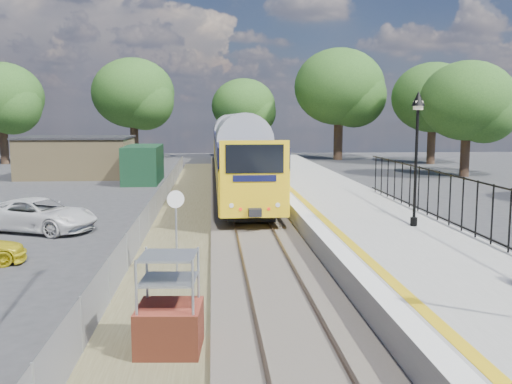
{
  "coord_description": "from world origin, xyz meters",
  "views": [
    {
      "loc": [
        -1.63,
        -12.87,
        4.65
      ],
      "look_at": [
        -0.09,
        7.02,
        2.0
      ],
      "focal_mm": 40.0,
      "sensor_mm": 36.0,
      "label": 1
    }
  ],
  "objects": [
    {
      "name": "ground",
      "position": [
        0.0,
        0.0,
        0.0
      ],
      "size": [
        120.0,
        120.0,
        0.0
      ],
      "primitive_type": "plane",
      "color": "#2D2D30",
      "rests_on": "ground"
    },
    {
      "name": "track_bed",
      "position": [
        -0.47,
        9.67,
        0.09
      ],
      "size": [
        5.9,
        80.0,
        0.29
      ],
      "color": "#473F38",
      "rests_on": "ground"
    },
    {
      "name": "platform",
      "position": [
        4.2,
        8.0,
        0.45
      ],
      "size": [
        5.0,
        70.0,
        0.9
      ],
      "primitive_type": "cube",
      "color": "gray",
      "rests_on": "ground"
    },
    {
      "name": "platform_edge",
      "position": [
        2.14,
        8.0,
        0.9
      ],
      "size": [
        0.9,
        70.0,
        0.01
      ],
      "color": "silver",
      "rests_on": "platform"
    },
    {
      "name": "victorian_lamp_north",
      "position": [
        5.3,
        6.0,
        4.3
      ],
      "size": [
        0.44,
        0.44,
        4.6
      ],
      "color": "black",
      "rests_on": "platform"
    },
    {
      "name": "palisade_fence",
      "position": [
        6.55,
        2.24,
        1.84
      ],
      "size": [
        0.12,
        26.0,
        2.0
      ],
      "color": "black",
      "rests_on": "platform"
    },
    {
      "name": "wire_fence",
      "position": [
        -4.2,
        12.0,
        0.6
      ],
      "size": [
        0.06,
        52.0,
        1.2
      ],
      "color": "#999EA3",
      "rests_on": "ground"
    },
    {
      "name": "outbuilding",
      "position": [
        -10.91,
        31.21,
        1.52
      ],
      "size": [
        10.8,
        10.1,
        3.12
      ],
      "color": "#947F53",
      "rests_on": "ground"
    },
    {
      "name": "tree_line",
      "position": [
        1.4,
        42.0,
        6.61
      ],
      "size": [
        56.8,
        43.8,
        11.88
      ],
      "color": "#332319",
      "rests_on": "ground"
    },
    {
      "name": "train",
      "position": [
        0.0,
        29.35,
        2.34
      ],
      "size": [
        2.82,
        40.83,
        3.51
      ],
      "color": "yellow",
      "rests_on": "ground"
    },
    {
      "name": "brick_plinth",
      "position": [
        -2.5,
        -1.98,
        0.97
      ],
      "size": [
        1.34,
        1.34,
        2.01
      ],
      "rotation": [
        0.0,
        0.0,
        -0.08
      ],
      "color": "brown",
      "rests_on": "ground"
    },
    {
      "name": "speed_sign",
      "position": [
        -2.69,
        3.48,
        1.7
      ],
      "size": [
        0.49,
        0.19,
        2.54
      ],
      "rotation": [
        0.0,
        0.0,
        0.33
      ],
      "color": "#999EA3",
      "rests_on": "ground"
    },
    {
      "name": "car_white",
      "position": [
        -8.69,
        10.57,
        0.67
      ],
      "size": [
        5.34,
        3.91,
        1.35
      ],
      "primitive_type": "imported",
      "rotation": [
        0.0,
        0.0,
        1.18
      ],
      "color": "silver",
      "rests_on": "ground"
    }
  ]
}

